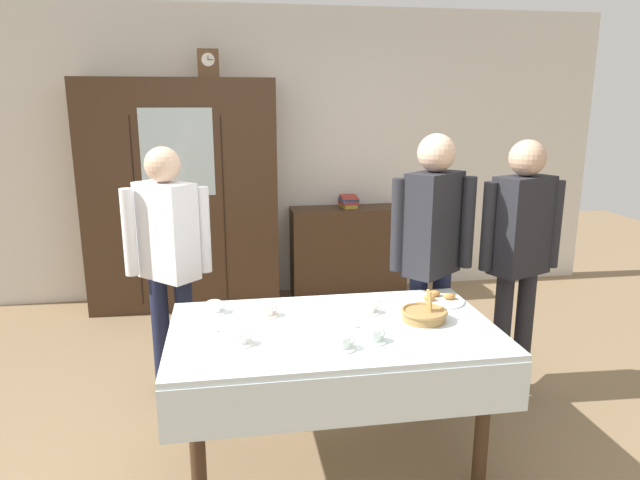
{
  "coord_description": "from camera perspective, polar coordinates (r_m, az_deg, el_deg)",
  "views": [
    {
      "loc": [
        -0.5,
        -2.81,
        1.84
      ],
      "look_at": [
        0.0,
        0.2,
        1.1
      ],
      "focal_mm": 31.83,
      "sensor_mm": 36.0,
      "label": 1
    }
  ],
  "objects": [
    {
      "name": "tea_cup_far_left",
      "position": [
        2.62,
        2.28,
        -10.31
      ],
      "size": [
        0.13,
        0.13,
        0.06
      ],
      "color": "silver",
      "rests_on": "dining_table"
    },
    {
      "name": "spoon_center",
      "position": [
        3.23,
        5.43,
        -6.11
      ],
      "size": [
        0.12,
        0.02,
        0.01
      ],
      "color": "silver",
      "rests_on": "dining_table"
    },
    {
      "name": "wall_cabinet",
      "position": [
        5.24,
        -13.7,
        4.31
      ],
      "size": [
        1.68,
        0.46,
        2.04
      ],
      "color": "#3D2819",
      "rests_on": "ground"
    },
    {
      "name": "ground_plane",
      "position": [
        3.4,
        0.58,
        -19.18
      ],
      "size": [
        12.0,
        12.0,
        0.0
      ],
      "primitive_type": "plane",
      "color": "#846B4C",
      "rests_on": "ground"
    },
    {
      "name": "book_stack",
      "position": [
        5.41,
        2.9,
        3.93
      ],
      "size": [
        0.17,
        0.22,
        0.12
      ],
      "color": "#B29333",
      "rests_on": "bookshelf_low"
    },
    {
      "name": "mantel_clock",
      "position": [
        5.17,
        -11.16,
        17.02
      ],
      "size": [
        0.18,
        0.11,
        0.24
      ],
      "color": "brown",
      "rests_on": "wall_cabinet"
    },
    {
      "name": "person_by_cabinet",
      "position": [
        3.71,
        19.47,
        -0.4
      ],
      "size": [
        0.52,
        0.32,
        1.63
      ],
      "color": "#232328",
      "rests_on": "ground"
    },
    {
      "name": "bread_basket",
      "position": [
        2.98,
        10.42,
        -7.34
      ],
      "size": [
        0.24,
        0.24,
        0.16
      ],
      "color": "#9E7542",
      "rests_on": "dining_table"
    },
    {
      "name": "bookshelf_low",
      "position": [
        5.52,
        2.84,
        -1.14
      ],
      "size": [
        1.1,
        0.35,
        0.86
      ],
      "color": "#3D2819",
      "rests_on": "ground"
    },
    {
      "name": "tea_cup_center",
      "position": [
        3.01,
        -5.39,
        -7.08
      ],
      "size": [
        0.13,
        0.13,
        0.06
      ],
      "color": "white",
      "rests_on": "dining_table"
    },
    {
      "name": "dining_table",
      "position": [
        2.88,
        1.43,
        -10.89
      ],
      "size": [
        1.62,
        0.95,
        0.75
      ],
      "color": "#3D2819",
      "rests_on": "ground"
    },
    {
      "name": "tea_cup_far_right",
      "position": [
        3.09,
        -10.58,
        -6.74
      ],
      "size": [
        0.13,
        0.13,
        0.06
      ],
      "color": "white",
      "rests_on": "dining_table"
    },
    {
      "name": "tea_cup_near_left",
      "position": [
        3.04,
        4.87,
        -6.86
      ],
      "size": [
        0.13,
        0.13,
        0.06
      ],
      "color": "white",
      "rests_on": "dining_table"
    },
    {
      "name": "spoon_back_edge",
      "position": [
        2.86,
        -10.89,
        -9.0
      ],
      "size": [
        0.12,
        0.02,
        0.01
      ],
      "color": "silver",
      "rests_on": "dining_table"
    },
    {
      "name": "tea_cup_near_right",
      "position": [
        2.69,
        -8.07,
        -9.82
      ],
      "size": [
        0.13,
        0.13,
        0.06
      ],
      "color": "white",
      "rests_on": "dining_table"
    },
    {
      "name": "person_behind_table_right",
      "position": [
        3.58,
        -15.03,
        -0.97
      ],
      "size": [
        0.52,
        0.39,
        1.59
      ],
      "color": "#191E38",
      "rests_on": "ground"
    },
    {
      "name": "pastry_plate",
      "position": [
        3.28,
        11.84,
        -5.85
      ],
      "size": [
        0.28,
        0.28,
        0.05
      ],
      "color": "white",
      "rests_on": "dining_table"
    },
    {
      "name": "person_beside_shelf",
      "position": [
        3.49,
        11.21,
        -0.27
      ],
      "size": [
        0.52,
        0.38,
        1.67
      ],
      "color": "#191E38",
      "rests_on": "ground"
    },
    {
      "name": "back_wall",
      "position": [
        5.5,
        -4.2,
        8.52
      ],
      "size": [
        6.4,
        0.1,
        2.7
      ],
      "primitive_type": "cube",
      "color": "silver",
      "rests_on": "ground"
    },
    {
      "name": "spoon_mid_left",
      "position": [
        2.86,
        3.24,
        -8.72
      ],
      "size": [
        0.12,
        0.02,
        0.01
      ],
      "color": "silver",
      "rests_on": "dining_table"
    },
    {
      "name": "tea_cup_back_edge",
      "position": [
        2.7,
        5.39,
        -9.61
      ],
      "size": [
        0.13,
        0.13,
        0.06
      ],
      "color": "silver",
      "rests_on": "dining_table"
    }
  ]
}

